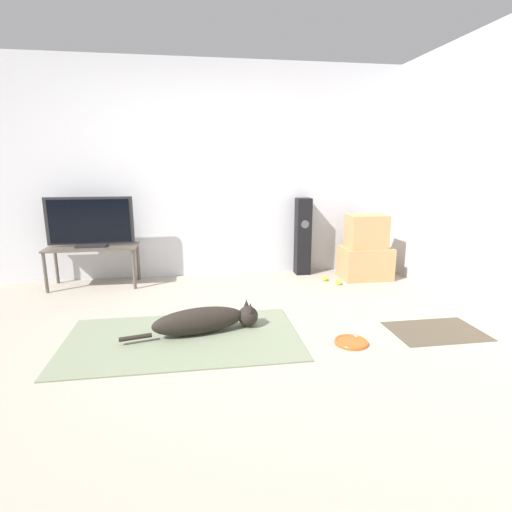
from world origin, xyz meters
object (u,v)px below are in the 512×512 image
at_px(cardboard_box_upper, 366,231).
at_px(tennis_ball_near_speaker, 325,278).
at_px(dog, 206,320).
at_px(floor_speaker, 303,236).
at_px(tv, 90,222).
at_px(tennis_ball_by_boxes, 338,282).
at_px(cardboard_box_lower, 365,263).
at_px(frisbee, 351,342).
at_px(tv_stand, 93,252).

height_order(cardboard_box_upper, tennis_ball_near_speaker, cardboard_box_upper).
bearing_deg(dog, floor_speaker, 52.91).
distance_m(dog, cardboard_box_upper, 2.42).
height_order(tv, tennis_ball_near_speaker, tv).
bearing_deg(tennis_ball_by_boxes, cardboard_box_lower, 28.20).
distance_m(tv, tennis_ball_by_boxes, 2.89).
bearing_deg(cardboard_box_lower, floor_speaker, 154.72).
bearing_deg(dog, frisbee, -18.08).
bearing_deg(tv_stand, tennis_ball_near_speaker, -4.59).
bearing_deg(cardboard_box_upper, tennis_ball_near_speaker, -177.02).
bearing_deg(floor_speaker, frisbee, -94.42).
bearing_deg(cardboard_box_lower, tennis_ball_near_speaker, -175.62).
distance_m(frisbee, tv, 3.09).
distance_m(cardboard_box_lower, tv, 3.24).
xyz_separation_m(cardboard_box_upper, tv, (-3.18, 0.19, 0.15)).
relative_size(dog, floor_speaker, 1.17).
relative_size(dog, frisbee, 4.31).
bearing_deg(floor_speaker, cardboard_box_upper, -26.60).
relative_size(cardboard_box_lower, tv_stand, 0.60).
xyz_separation_m(dog, floor_speaker, (1.27, 1.69, 0.36)).
bearing_deg(tv, cardboard_box_lower, -3.18).
bearing_deg(dog, cardboard_box_upper, 34.35).
bearing_deg(tennis_ball_by_boxes, frisbee, -106.52).
xyz_separation_m(cardboard_box_lower, tv, (-3.19, 0.18, 0.54)).
relative_size(frisbee, tv_stand, 0.26).
distance_m(cardboard_box_upper, tennis_ball_by_boxes, 0.71).
distance_m(floor_speaker, tv_stand, 2.50).
distance_m(frisbee, tennis_ball_by_boxes, 1.56).
bearing_deg(tennis_ball_by_boxes, dog, -144.04).
distance_m(tv, tennis_ball_near_speaker, 2.77).
bearing_deg(tv, frisbee, -39.12).
height_order(cardboard_box_upper, tv_stand, cardboard_box_upper).
relative_size(dog, cardboard_box_lower, 1.90).
height_order(cardboard_box_upper, tennis_ball_by_boxes, cardboard_box_upper).
distance_m(cardboard_box_lower, floor_speaker, 0.83).
height_order(frisbee, tv, tv).
bearing_deg(frisbee, cardboard_box_lower, 63.44).
height_order(dog, frisbee, dog).
relative_size(dog, tv_stand, 1.14).
bearing_deg(cardboard_box_lower, tv, 176.82).
bearing_deg(tv_stand, tv, 90.00).
bearing_deg(cardboard_box_upper, dog, -145.65).
relative_size(frisbee, floor_speaker, 0.27).
distance_m(cardboard_box_lower, cardboard_box_upper, 0.39).
height_order(frisbee, cardboard_box_upper, cardboard_box_upper).
bearing_deg(frisbee, tennis_ball_by_boxes, 73.48).
bearing_deg(tennis_ball_near_speaker, floor_speaker, 116.06).
relative_size(cardboard_box_upper, tv_stand, 0.46).
height_order(frisbee, cardboard_box_lower, cardboard_box_lower).
bearing_deg(frisbee, tennis_ball_near_speaker, 78.56).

